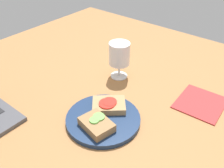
{
  "coord_description": "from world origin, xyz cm",
  "views": [
    {
      "loc": [
        -48.14,
        -43.93,
        55.54
      ],
      "look_at": [
        4.67,
        -1.19,
        8.0
      ],
      "focal_mm": 40.0,
      "sensor_mm": 36.0,
      "label": 1
    }
  ],
  "objects": [
    {
      "name": "napkin",
      "position": [
        19.9,
        -26.5,
        3.2
      ],
      "size": [
        16.42,
        15.01,
        0.4
      ],
      "primitive_type": "cube",
      "rotation": [
        0.0,
        0.0,
        0.05
      ],
      "color": "#B23333",
      "rests_on": "wooden_table"
    },
    {
      "name": "wooden_table",
      "position": [
        0.0,
        0.0,
        1.5
      ],
      "size": [
        140.0,
        140.0,
        3.0
      ],
      "primitive_type": "cube",
      "color": "#9E6B3D",
      "rests_on": "ground"
    },
    {
      "name": "sandwich_with_cucumber",
      "position": [
        -11.09,
        -8.32,
        5.84
      ],
      "size": [
        8.62,
        10.65,
        2.93
      ],
      "color": "#937047",
      "rests_on": "plate"
    },
    {
      "name": "wine_glass",
      "position": [
        15.98,
        4.52,
        12.16
      ],
      "size": [
        7.7,
        7.7,
        13.95
      ],
      "color": "white",
      "rests_on": "wooden_table"
    },
    {
      "name": "sandwich_with_tomato",
      "position": [
        -2.21,
        -5.48,
        5.7
      ],
      "size": [
        12.36,
        12.65,
        2.56
      ],
      "color": "#A88456",
      "rests_on": "plate"
    },
    {
      "name": "plate",
      "position": [
        -6.65,
        -6.91,
        3.76
      ],
      "size": [
        22.45,
        22.45,
        1.53
      ],
      "primitive_type": "cylinder",
      "color": "navy",
      "rests_on": "wooden_table"
    }
  ]
}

